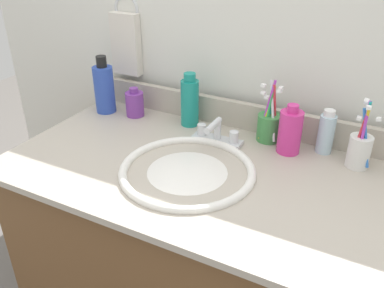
# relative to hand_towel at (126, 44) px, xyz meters

# --- Properties ---
(vanity_cabinet) EXTENTS (1.02, 0.56, 0.75)m
(vanity_cabinet) POSITION_rel_hand_towel_xyz_m (0.43, -0.32, -0.61)
(vanity_cabinet) COLOR brown
(vanity_cabinet) RESTS_ON ground_plane
(countertop) EXTENTS (1.06, 0.61, 0.02)m
(countertop) POSITION_rel_hand_towel_xyz_m (0.43, -0.32, -0.23)
(countertop) COLOR #B2A899
(countertop) RESTS_ON vanity_cabinet
(backsplash) EXTENTS (1.06, 0.02, 0.09)m
(backsplash) POSITION_rel_hand_towel_xyz_m (0.43, -0.02, -0.17)
(backsplash) COLOR #B2A899
(backsplash) RESTS_ON countertop
(back_wall) EXTENTS (2.16, 0.04, 1.30)m
(back_wall) POSITION_rel_hand_towel_xyz_m (0.43, 0.04, -0.34)
(back_wall) COLOR silver
(back_wall) RESTS_ON ground_plane
(towel_ring) EXTENTS (0.10, 0.01, 0.10)m
(towel_ring) POSITION_rel_hand_towel_xyz_m (0.00, 0.02, 0.12)
(towel_ring) COLOR silver
(hand_towel) EXTENTS (0.11, 0.04, 0.22)m
(hand_towel) POSITION_rel_hand_towel_xyz_m (0.00, 0.00, 0.00)
(hand_towel) COLOR silver
(sink_basin) EXTENTS (0.38, 0.38, 0.11)m
(sink_basin) POSITION_rel_hand_towel_xyz_m (0.44, -0.35, -0.25)
(sink_basin) COLOR white
(sink_basin) RESTS_ON countertop
(faucet) EXTENTS (0.16, 0.10, 0.08)m
(faucet) POSITION_rel_hand_towel_xyz_m (0.44, -0.16, -0.19)
(faucet) COLOR silver
(faucet) RESTS_ON countertop
(bottle_gel_clear) EXTENTS (0.05, 0.05, 0.14)m
(bottle_gel_clear) POSITION_rel_hand_towel_xyz_m (0.75, -0.06, -0.16)
(bottle_gel_clear) COLOR silver
(bottle_gel_clear) RESTS_ON countertop
(bottle_soap_pink) EXTENTS (0.07, 0.07, 0.15)m
(bottle_soap_pink) POSITION_rel_hand_towel_xyz_m (0.65, -0.11, -0.15)
(bottle_soap_pink) COLOR #D8338C
(bottle_soap_pink) RESTS_ON countertop
(bottle_shampoo_blue) EXTENTS (0.07, 0.07, 0.21)m
(bottle_shampoo_blue) POSITION_rel_hand_towel_xyz_m (-0.02, -0.12, -0.13)
(bottle_shampoo_blue) COLOR #2D4CB2
(bottle_shampoo_blue) RESTS_ON countertop
(bottle_cream_purple) EXTENTS (0.06, 0.06, 0.10)m
(bottle_cream_purple) POSITION_rel_hand_towel_xyz_m (0.09, -0.10, -0.17)
(bottle_cream_purple) COLOR #7A3899
(bottle_cream_purple) RESTS_ON countertop
(bottle_mouthwash_teal) EXTENTS (0.06, 0.06, 0.18)m
(bottle_mouthwash_teal) POSITION_rel_hand_towel_xyz_m (0.30, -0.08, -0.14)
(bottle_mouthwash_teal) COLOR teal
(bottle_mouthwash_teal) RESTS_ON countertop
(cup_white_ceramic) EXTENTS (0.07, 0.07, 0.20)m
(cup_white_ceramic) POSITION_rel_hand_towel_xyz_m (0.85, -0.10, -0.16)
(cup_white_ceramic) COLOR white
(cup_white_ceramic) RESTS_ON countertop
(cup_green) EXTENTS (0.07, 0.08, 0.20)m
(cup_green) POSITION_rel_hand_towel_xyz_m (0.57, -0.07, -0.17)
(cup_green) COLOR #3F8C47
(cup_green) RESTS_ON countertop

